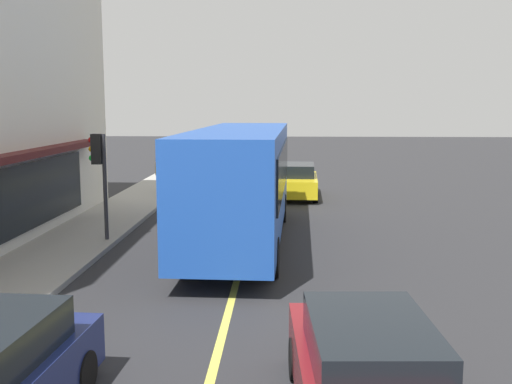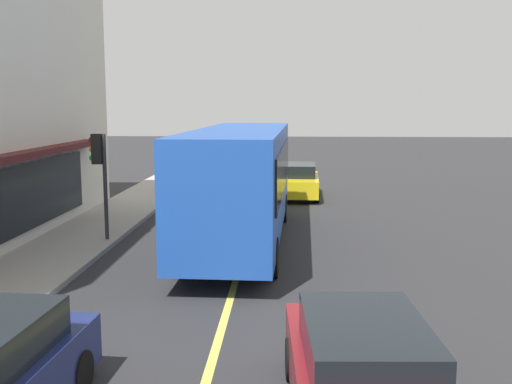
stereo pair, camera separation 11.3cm
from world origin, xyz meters
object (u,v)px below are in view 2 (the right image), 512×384
(traffic_light, at_px, (99,161))
(car_yellow, at_px, (298,181))
(pedestrian_waiting, at_px, (160,171))
(car_maroon, at_px, (363,375))
(bus, at_px, (241,179))

(traffic_light, relative_size, car_yellow, 0.73)
(traffic_light, xyz_separation_m, car_yellow, (9.56, -6.15, -1.79))
(traffic_light, distance_m, pedestrian_waiting, 9.98)
(traffic_light, distance_m, car_maroon, 12.32)
(pedestrian_waiting, bearing_deg, traffic_light, -178.42)
(car_maroon, xyz_separation_m, pedestrian_waiting, (20.11, 6.90, 0.40))
(traffic_light, height_order, car_yellow, traffic_light)
(bus, xyz_separation_m, pedestrian_waiting, (9.61, 4.52, -0.84))
(bus, xyz_separation_m, car_yellow, (9.29, -1.90, -1.24))
(car_yellow, relative_size, car_maroon, 1.00)
(bus, distance_m, traffic_light, 4.29)
(bus, bearing_deg, car_yellow, -11.59)
(traffic_light, bearing_deg, car_maroon, -147.05)
(bus, distance_m, pedestrian_waiting, 10.65)
(bus, bearing_deg, pedestrian_waiting, 25.19)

